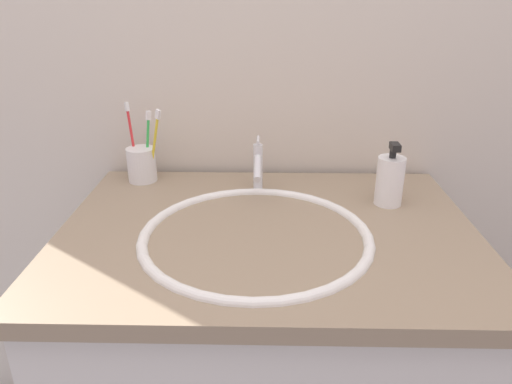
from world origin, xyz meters
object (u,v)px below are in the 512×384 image
Objects in this scene: soap_dispenser at (390,180)px; faucet at (258,167)px; toothbrush_cup at (142,165)px; toothbrush_green at (148,141)px; toothbrush_yellow at (155,141)px; toothbrush_red at (132,136)px.

faucet is at bearing 168.46° from soap_dispenser.
soap_dispenser is (0.63, -0.14, 0.02)m from toothbrush_cup.
soap_dispenser reaches higher than toothbrush_cup.
toothbrush_green is at bearing 36.42° from toothbrush_cup.
toothbrush_yellow is 0.60m from soap_dispenser.
toothbrush_cup is at bearing -40.82° from toothbrush_red.
faucet is 1.54× the size of toothbrush_cup.
faucet is at bearing -15.95° from toothbrush_red.
toothbrush_yellow is at bearing -50.26° from toothbrush_green.
toothbrush_cup is at bearing -143.58° from toothbrush_green.
toothbrush_red reaches higher than toothbrush_cup.
toothbrush_red is at bearing 139.18° from toothbrush_cup.
toothbrush_green is 1.17× the size of soap_dispenser.
soap_dispenser is (0.61, -0.15, -0.05)m from toothbrush_green.
soap_dispenser is (0.32, -0.06, -0.01)m from faucet.
soap_dispenser reaches higher than faucet.
faucet reaches higher than toothbrush_cup.
toothbrush_green is (-0.03, 0.03, -0.01)m from toothbrush_yellow.
toothbrush_green is 0.63m from soap_dispenser.
soap_dispenser is at bearing -12.50° from toothbrush_cup.
toothbrush_yellow reaches higher than faucet.
toothbrush_green is 0.05m from toothbrush_red.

